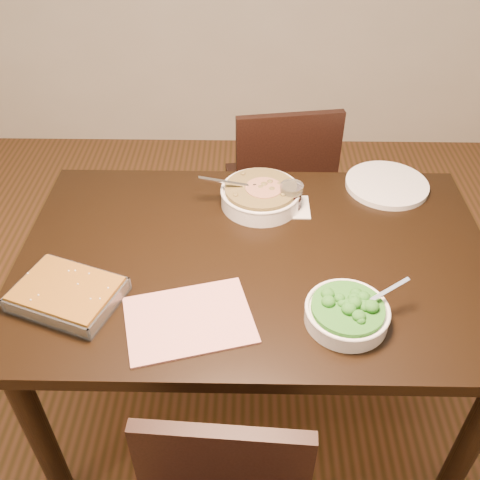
# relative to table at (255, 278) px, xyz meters

# --- Properties ---
(ground) EXTENTS (4.00, 4.00, 0.00)m
(ground) POSITION_rel_table_xyz_m (0.00, 0.00, -0.65)
(ground) COLOR #422D12
(ground) RESTS_ON ground
(table) EXTENTS (1.40, 0.90, 0.75)m
(table) POSITION_rel_table_xyz_m (0.00, 0.00, 0.00)
(table) COLOR black
(table) RESTS_ON ground
(magazine_a) EXTENTS (0.37, 0.31, 0.01)m
(magazine_a) POSITION_rel_table_xyz_m (-0.17, -0.26, 0.10)
(magazine_a) COLOR #BF3638
(magazine_a) RESTS_ON table
(coaster) EXTENTS (0.13, 0.13, 0.00)m
(coaster) POSITION_rel_table_xyz_m (0.11, 0.24, 0.10)
(coaster) COLOR white
(coaster) RESTS_ON table
(stew_bowl) EXTENTS (0.29, 0.26, 0.10)m
(stew_bowl) POSITION_rel_table_xyz_m (0.02, 0.25, 0.13)
(stew_bowl) COLOR white
(stew_bowl) RESTS_ON table
(broccoli_bowl) EXTENTS (0.24, 0.22, 0.09)m
(broccoli_bowl) POSITION_rel_table_xyz_m (0.23, -0.25, 0.13)
(broccoli_bowl) COLOR white
(broccoli_bowl) RESTS_ON table
(baking_dish) EXTENTS (0.32, 0.28, 0.05)m
(baking_dish) POSITION_rel_table_xyz_m (-0.50, -0.19, 0.12)
(baking_dish) COLOR silver
(baking_dish) RESTS_ON table
(wine_tumbler) EXTENTS (0.07, 0.07, 0.09)m
(wine_tumbler) POSITION_rel_table_xyz_m (0.11, 0.24, 0.14)
(wine_tumbler) COLOR black
(wine_tumbler) RESTS_ON coaster
(dinner_plate) EXTENTS (0.28, 0.28, 0.02)m
(dinner_plate) POSITION_rel_table_xyz_m (0.45, 0.36, 0.10)
(dinner_plate) COLOR white
(dinner_plate) RESTS_ON table
(chair_far) EXTENTS (0.47, 0.47, 0.88)m
(chair_far) POSITION_rel_table_xyz_m (0.12, 0.75, -0.16)
(chair_far) COLOR black
(chair_far) RESTS_ON ground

